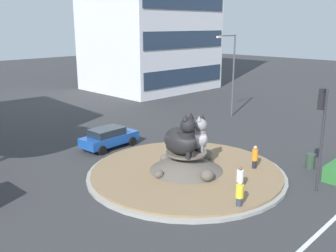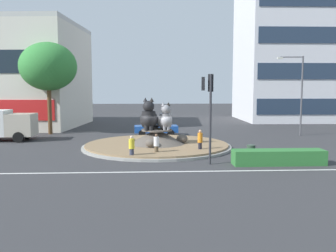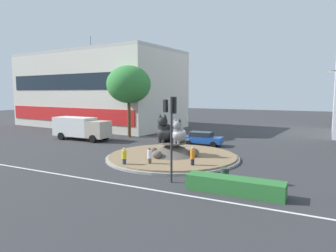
{
  "view_description": "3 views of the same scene",
  "coord_description": "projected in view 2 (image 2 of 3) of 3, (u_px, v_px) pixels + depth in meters",
  "views": [
    {
      "loc": [
        -15.73,
        -13.54,
        8.52
      ],
      "look_at": [
        1.0,
        2.43,
        2.32
      ],
      "focal_mm": 40.54,
      "sensor_mm": 36.0,
      "label": 1
    },
    {
      "loc": [
        -0.6,
        -28.13,
        4.61
      ],
      "look_at": [
        0.88,
        0.1,
        1.67
      ],
      "focal_mm": 39.09,
      "sensor_mm": 36.0,
      "label": 2
    },
    {
      "loc": [
        11.44,
        -23.4,
        5.71
      ],
      "look_at": [
        -1.1,
        1.31,
        2.65
      ],
      "focal_mm": 32.52,
      "sensor_mm": 36.0,
      "label": 3
    }
  ],
  "objects": [
    {
      "name": "clipped_hedge_strip",
      "position": [
        279.0,
        157.0,
        22.07
      ],
      "size": [
        5.55,
        1.2,
        0.9
      ],
      "primitive_type": "cube",
      "color": "#2D7033",
      "rests_on": "ground"
    },
    {
      "name": "traffic_light_mast",
      "position": [
        209.0,
        99.0,
        21.88
      ],
      "size": [
        0.77,
        0.48,
        5.44
      ],
      "rotation": [
        0.0,
        0.0,
        1.43
      ],
      "color": "#2D2D33",
      "rests_on": "ground"
    },
    {
      "name": "litter_bin",
      "position": [
        251.0,
        152.0,
        23.95
      ],
      "size": [
        0.56,
        0.56,
        0.9
      ],
      "color": "#2D4233",
      "rests_on": "ground"
    },
    {
      "name": "pedestrian_orange_shirt",
      "position": [
        200.0,
        141.0,
        25.8
      ],
      "size": [
        0.35,
        0.35,
        1.69
      ],
      "rotation": [
        0.0,
        0.0,
        3.49
      ],
      "color": "black",
      "rests_on": "ground"
    },
    {
      "name": "ground_plane",
      "position": [
        157.0,
        148.0,
        28.45
      ],
      "size": [
        160.0,
        160.0,
        0.0
      ],
      "primitive_type": "plane",
      "color": "#333335"
    },
    {
      "name": "streetlight_arm",
      "position": [
        299.0,
        90.0,
        35.18
      ],
      "size": [
        2.5,
        0.4,
        7.66
      ],
      "rotation": [
        0.0,
        0.0,
        3.05
      ],
      "color": "#4C4C51",
      "rests_on": "ground"
    },
    {
      "name": "pedestrian_white_shirt",
      "position": [
        156.0,
        145.0,
        24.64
      ],
      "size": [
        0.36,
        0.36,
        1.55
      ],
      "rotation": [
        0.0,
        0.0,
        5.56
      ],
      "color": "brown",
      "rests_on": "ground"
    },
    {
      "name": "lane_centreline",
      "position": [
        160.0,
        172.0,
        20.2
      ],
      "size": [
        112.0,
        0.2,
        0.01
      ],
      "primitive_type": "cube",
      "color": "silver",
      "rests_on": "ground"
    },
    {
      "name": "cat_statue_grey",
      "position": [
        165.0,
        119.0,
        28.17
      ],
      "size": [
        1.41,
        2.27,
        2.11
      ],
      "rotation": [
        0.0,
        0.0,
        -1.43
      ],
      "color": "gray",
      "rests_on": "roundabout_island"
    },
    {
      "name": "pedestrian_yellow_shirt",
      "position": [
        132.0,
        147.0,
        23.53
      ],
      "size": [
        0.38,
        0.38,
        1.57
      ],
      "rotation": [
        0.0,
        0.0,
        3.25
      ],
      "color": "#33384C",
      "rests_on": "ground"
    },
    {
      "name": "office_tower",
      "position": [
        295.0,
        9.0,
        51.83
      ],
      "size": [
        15.14,
        13.42,
        31.48
      ],
      "rotation": [
        0.0,
        0.0,
        -0.02
      ],
      "color": "silver",
      "rests_on": "ground"
    },
    {
      "name": "sedan_on_far_lane",
      "position": [
        155.0,
        128.0,
        35.64
      ],
      "size": [
        4.26,
        2.08,
        1.47
      ],
      "rotation": [
        0.0,
        0.0,
        0.04
      ],
      "color": "#19479E",
      "rests_on": "ground"
    },
    {
      "name": "cat_statue_black",
      "position": [
        149.0,
        118.0,
        28.0
      ],
      "size": [
        1.66,
        2.52,
        2.48
      ],
      "rotation": [
        0.0,
        0.0,
        -1.6
      ],
      "color": "black",
      "rests_on": "roundabout_island"
    },
    {
      "name": "roundabout_island",
      "position": [
        157.0,
        142.0,
        28.4
      ],
      "size": [
        11.51,
        11.51,
        1.44
      ],
      "color": "gray",
      "rests_on": "ground"
    },
    {
      "name": "broadleaf_tree_behind_island",
      "position": [
        48.0,
        67.0,
        36.01
      ],
      "size": [
        5.58,
        5.58,
        9.1
      ],
      "color": "brown",
      "rests_on": "ground"
    }
  ]
}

